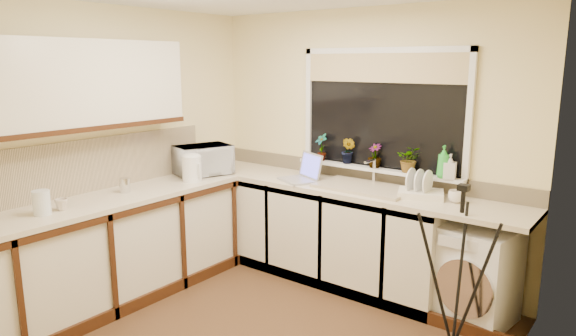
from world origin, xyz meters
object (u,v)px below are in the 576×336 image
(washing_machine, at_px, (477,274))
(kettle, at_px, (192,169))
(laptop, at_px, (303,173))
(cup_back, at_px, (456,197))
(microwave, at_px, (203,160))
(cup_left, at_px, (61,205))
(plant_d, at_px, (409,159))
(plant_c, at_px, (375,156))
(dish_rack, at_px, (421,194))
(plant_a, at_px, (321,147))
(steel_jar, at_px, (125,185))
(tripod, at_px, (458,269))
(soap_bottle_clear, at_px, (450,166))
(soap_bottle_green, at_px, (443,162))
(plant_b, at_px, (348,151))
(glass_jug, at_px, (42,203))

(washing_machine, distance_m, kettle, 2.58)
(laptop, xyz_separation_m, cup_back, (1.39, 0.11, -0.02))
(microwave, xyz_separation_m, cup_left, (0.07, -1.50, -0.10))
(plant_d, bearing_deg, plant_c, 179.45)
(microwave, bearing_deg, dish_rack, -58.22)
(plant_c, relative_size, cup_left, 2.30)
(plant_c, bearing_deg, plant_a, -178.13)
(steel_jar, distance_m, plant_a, 1.82)
(washing_machine, relative_size, plant_c, 3.51)
(cup_left, bearing_deg, plant_a, 67.75)
(kettle, bearing_deg, steel_jar, -102.75)
(tripod, relative_size, soap_bottle_clear, 5.90)
(tripod, xyz_separation_m, soap_bottle_green, (-0.41, 0.70, 0.59))
(plant_c, bearing_deg, cup_left, -123.61)
(kettle, distance_m, plant_b, 1.45)
(laptop, bearing_deg, soap_bottle_green, 35.98)
(cup_left, bearing_deg, plant_c, 56.39)
(laptop, bearing_deg, plant_a, 109.70)
(plant_d, distance_m, cup_back, 0.55)
(plant_d, xyz_separation_m, soap_bottle_green, (0.31, -0.03, 0.02))
(cup_left, bearing_deg, plant_b, 61.81)
(dish_rack, xyz_separation_m, plant_b, (-0.80, 0.19, 0.25))
(glass_jug, xyz_separation_m, cup_left, (0.00, 0.14, -0.05))
(microwave, height_order, cup_back, microwave)
(tripod, height_order, microwave, tripod)
(washing_machine, relative_size, plant_b, 3.08)
(kettle, distance_m, cup_back, 2.31)
(steel_jar, bearing_deg, dish_rack, 33.89)
(laptop, relative_size, plant_a, 1.66)
(soap_bottle_green, bearing_deg, cup_back, -40.09)
(cup_back, bearing_deg, plant_a, 173.54)
(washing_machine, distance_m, cup_back, 0.61)
(plant_a, bearing_deg, dish_rack, -8.66)
(washing_machine, height_order, soap_bottle_green, soap_bottle_green)
(steel_jar, distance_m, cup_back, 2.70)
(glass_jug, bearing_deg, soap_bottle_clear, 46.76)
(plant_b, bearing_deg, microwave, -151.68)
(plant_d, bearing_deg, laptop, -162.85)
(washing_machine, bearing_deg, plant_c, 176.40)
(washing_machine, distance_m, dish_rack, 0.74)
(steel_jar, relative_size, soap_bottle_green, 0.46)
(laptop, distance_m, cup_left, 2.06)
(plant_d, bearing_deg, washing_machine, -17.31)
(steel_jar, height_order, cup_back, steel_jar)
(microwave, relative_size, plant_a, 1.97)
(tripod, bearing_deg, plant_d, 153.04)
(dish_rack, xyz_separation_m, plant_c, (-0.52, 0.18, 0.23))
(dish_rack, distance_m, plant_a, 1.12)
(steel_jar, bearing_deg, laptop, 53.59)
(kettle, bearing_deg, cup_left, -92.79)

